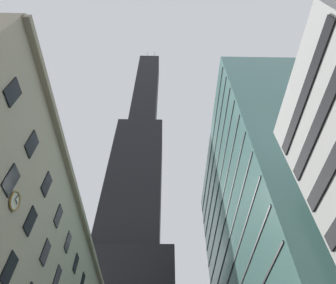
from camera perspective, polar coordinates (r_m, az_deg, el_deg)
dark_skyscraper at (r=106.04m, az=-7.14°, el=-14.45°), size 28.67×28.67×213.89m
glass_office_midrise at (r=54.84m, az=21.72°, el=-19.21°), size 18.62×43.81×55.64m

